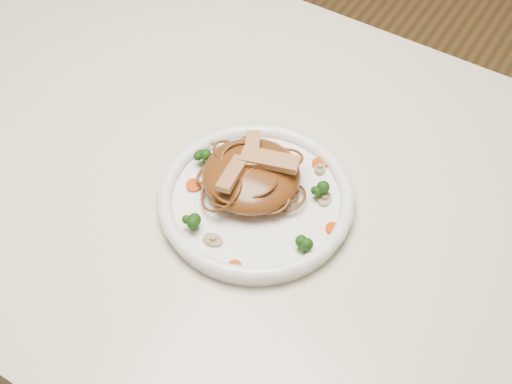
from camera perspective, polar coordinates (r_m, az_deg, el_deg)
The scene contains 20 objects.
ground at distance 1.67m, azimuth -1.99°, elevation -14.94°, with size 4.00×4.00×0.00m, color brown.
table at distance 1.11m, azimuth -2.90°, elevation -1.14°, with size 1.20×0.80×0.75m.
plate at distance 0.97m, azimuth 0.00°, elevation -0.81°, with size 0.26×0.26×0.02m, color white.
noodle_mound at distance 0.96m, azimuth -0.38°, elevation 1.34°, with size 0.13×0.13×0.04m, color brown.
chicken_a at distance 0.94m, azimuth 1.11°, elevation 2.56°, with size 0.08×0.02×0.01m, color tan.
chicken_b at distance 0.96m, azimuth -0.31°, elevation 3.44°, with size 0.06×0.02×0.01m, color tan.
chicken_c at distance 0.93m, azimuth -1.91°, elevation 1.46°, with size 0.06×0.02×0.01m, color tan.
broccoli_0 at distance 0.96m, azimuth 5.10°, elevation 0.07°, with size 0.03×0.03×0.03m, color #17470E, non-canonical shape.
broccoli_1 at distance 1.00m, azimuth -4.23°, elevation 2.87°, with size 0.03×0.03×0.03m, color #17470E, non-canonical shape.
broccoli_2 at distance 0.93m, azimuth -5.05°, elevation -2.24°, with size 0.02×0.02×0.03m, color #17470E, non-canonical shape.
broccoli_3 at distance 0.91m, azimuth 3.75°, elevation -4.07°, with size 0.03×0.03×0.03m, color #17470E, non-canonical shape.
carrot_0 at distance 1.01m, azimuth 5.06°, elevation 2.24°, with size 0.02×0.02×0.01m, color #B23F06.
carrot_1 at distance 0.98m, azimuth -4.98°, elevation 0.52°, with size 0.02×0.02×0.01m, color #B23F06.
carrot_2 at distance 0.94m, azimuth 6.14°, elevation -2.91°, with size 0.02×0.02×0.01m, color #B23F06.
carrot_3 at distance 1.02m, azimuth 0.73°, elevation 3.60°, with size 0.02×0.02×0.01m, color #B23F06.
carrot_4 at distance 0.90m, azimuth -1.71°, elevation -5.96°, with size 0.02×0.02×0.01m, color #B23F06.
mushroom_0 at distance 0.92m, azimuth -3.46°, elevation -3.84°, with size 0.03×0.03×0.01m, color tan.
mushroom_1 at distance 0.97m, azimuth 5.49°, elevation -0.59°, with size 0.02×0.02×0.01m, color tan.
mushroom_2 at distance 1.03m, azimuth -3.46°, elevation 3.77°, with size 0.02×0.02×0.01m, color tan.
mushroom_3 at distance 1.00m, azimuth 5.09°, elevation 1.87°, with size 0.02×0.02×0.01m, color tan.
Camera 1 is at (0.40, -0.54, 1.53)m, focal length 50.24 mm.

